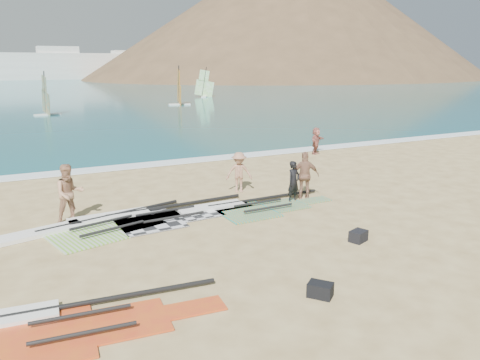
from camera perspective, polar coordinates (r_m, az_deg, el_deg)
name	(u,v)px	position (r m, az deg, el deg)	size (l,w,h in m)	color
ground	(307,245)	(13.31, 8.21, -7.89)	(300.00, 300.00, 0.00)	tan
sea	(29,82)	(142.32, -24.33, 10.84)	(300.00, 240.00, 0.06)	#0C5354
surf_line	(168,164)	(23.99, -8.78, 2.00)	(300.00, 1.20, 0.04)	white
headland_main	(295,78)	(167.74, 6.73, 12.26)	(143.00, 143.00, 45.00)	brown
headland_minor	(355,76)	(196.77, 13.82, 12.21)	(70.00, 70.00, 28.00)	brown
rig_grey	(151,216)	(15.76, -10.80, -4.28)	(6.16, 2.47, 0.20)	black
rig_green	(86,229)	(15.06, -18.28, -5.64)	(6.21, 3.20, 0.20)	#74C925
rig_orange	(246,207)	(16.41, 0.69, -3.29)	(5.66, 2.23, 0.20)	orange
rig_red	(56,322)	(10.15, -21.51, -15.82)	(5.76, 2.50, 0.20)	red
gear_bag_near	(358,236)	(13.82, 14.23, -6.64)	(0.50, 0.36, 0.32)	black
gear_bag_far	(320,290)	(10.57, 9.76, -13.06)	(0.52, 0.37, 0.31)	black
person_wetsuit	(294,182)	(17.07, 6.56, -0.21)	(0.56, 0.36, 1.52)	black
beachgoer_left	(69,193)	(15.71, -20.07, -1.56)	(0.92, 0.72, 1.89)	tan
beachgoer_mid	(239,172)	(18.30, -0.12, 0.95)	(1.03, 0.59, 1.59)	#AF795E
beachgoer_back	(305,175)	(17.51, 7.92, 0.55)	(1.05, 0.44, 1.78)	#966850
beachgoer_right	(316,141)	(26.45, 9.25, 4.75)	(1.39, 0.44, 1.50)	#B26558
windsurfer_left	(46,103)	(49.37, -22.59, 8.71)	(2.42, 2.85, 4.28)	white
windsurfer_centre	(179,94)	(57.84, -7.43, 10.37)	(2.69, 3.13, 4.74)	white
windsurfer_right	(204,88)	(71.33, -4.37, 11.08)	(2.66, 2.49, 4.48)	white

